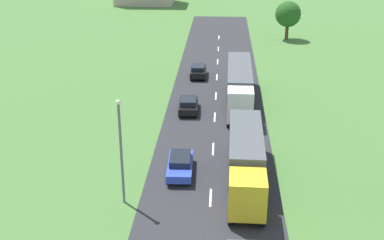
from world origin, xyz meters
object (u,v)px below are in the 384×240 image
object	(u,v)px
car_fifth	(198,71)
car_fourth	(188,104)
car_third	(180,164)
truck_second	(246,158)
tree_oak	(288,14)
lamppost_second	(121,147)
truck_third	(239,83)

from	to	relation	value
car_fifth	car_fourth	bearing A→B (deg)	-92.10
car_third	truck_second	bearing A→B (deg)	-11.61
car_third	car_fifth	distance (m)	24.37
car_third	tree_oak	size ratio (longest dim) A/B	0.76
truck_second	lamppost_second	size ratio (longest dim) A/B	1.57
car_fifth	car_third	bearing A→B (deg)	-90.40
truck_third	car_fourth	bearing A→B (deg)	-150.12
truck_third	truck_second	bearing A→B (deg)	-89.80
truck_second	car_third	xyz separation A→B (m)	(-4.99, 1.03, -1.26)
car_fifth	tree_oak	distance (m)	24.43
truck_second	tree_oak	xyz separation A→B (m)	(8.20, 45.83, 1.90)
car_third	tree_oak	bearing A→B (deg)	73.60
truck_second	lamppost_second	distance (m)	9.48
truck_second	lamppost_second	bearing A→B (deg)	-158.84
lamppost_second	car_fourth	bearing A→B (deg)	78.99
truck_second	car_third	bearing A→B (deg)	168.39
truck_second	lamppost_second	world-z (taller)	lamppost_second
truck_third	car_fifth	bearing A→B (deg)	119.15
truck_third	car_fifth	world-z (taller)	truck_third
car_fourth	tree_oak	world-z (taller)	tree_oak
lamppost_second	tree_oak	world-z (taller)	lamppost_second
lamppost_second	tree_oak	size ratio (longest dim) A/B	1.28
truck_third	lamppost_second	xyz separation A→B (m)	(-8.53, -20.18, 2.15)
car_third	car_fourth	bearing A→B (deg)	91.11
truck_third	tree_oak	xyz separation A→B (m)	(8.25, 28.97, 1.80)
car_third	lamppost_second	world-z (taller)	lamppost_second
lamppost_second	truck_second	bearing A→B (deg)	21.16
car_fifth	lamppost_second	world-z (taller)	lamppost_second
truck_third	car_third	size ratio (longest dim) A/B	3.09
car_third	lamppost_second	xyz separation A→B (m)	(-3.60, -4.35, 3.51)
car_fourth	car_fifth	world-z (taller)	car_fifth
car_fifth	truck_second	bearing A→B (deg)	-79.25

